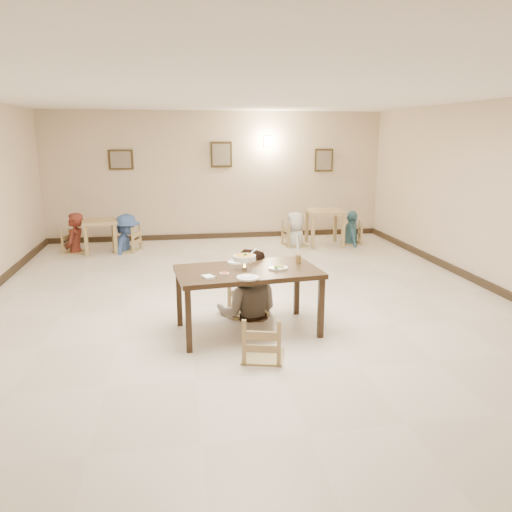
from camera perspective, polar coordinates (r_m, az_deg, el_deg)
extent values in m
plane|color=beige|center=(7.43, -0.83, -5.57)|extent=(10.00, 10.00, 0.00)
plane|color=white|center=(7.04, -0.92, 18.15)|extent=(10.00, 10.00, 0.00)
plane|color=beige|center=(12.02, -4.45, 9.10)|extent=(10.00, 0.00, 10.00)
plane|color=beige|center=(2.40, 17.39, -10.37)|extent=(10.00, 0.00, 10.00)
plane|color=beige|center=(8.63, 26.57, 5.92)|extent=(0.00, 10.00, 10.00)
cube|color=black|center=(12.19, -4.31, 2.33)|extent=(8.00, 0.06, 0.12)
cube|color=black|center=(8.89, 25.43, -3.30)|extent=(0.06, 10.00, 0.12)
cube|color=#342611|center=(11.97, -15.20, 10.58)|extent=(0.55, 0.03, 0.45)
cube|color=gray|center=(11.95, -15.20, 10.57)|extent=(0.45, 0.01, 0.37)
cube|color=#342611|center=(11.96, -3.99, 11.49)|extent=(0.50, 0.03, 0.60)
cube|color=gray|center=(11.95, -3.98, 11.49)|extent=(0.41, 0.01, 0.49)
cube|color=#342611|center=(12.46, 7.76, 10.79)|extent=(0.45, 0.03, 0.55)
cube|color=gray|center=(12.44, 7.78, 10.79)|extent=(0.37, 0.01, 0.45)
cube|color=#FFD88C|center=(12.11, 1.31, 12.96)|extent=(0.16, 0.05, 0.22)
cube|color=#342213|center=(6.22, -0.95, -1.81)|extent=(1.85, 1.17, 0.06)
cube|color=#342213|center=(5.80, -7.72, -7.39)|extent=(0.07, 0.07, 0.76)
cube|color=#342213|center=(6.21, 7.43, -5.93)|extent=(0.07, 0.07, 0.76)
cube|color=#342213|center=(6.60, -8.78, -4.76)|extent=(0.07, 0.07, 0.76)
cube|color=#342213|center=(6.97, 4.67, -3.66)|extent=(0.07, 0.07, 0.76)
cube|color=tan|center=(6.97, -0.99, -2.61)|extent=(0.51, 0.51, 0.06)
cube|color=tan|center=(5.58, 0.83, -7.34)|extent=(0.46, 0.46, 0.05)
imported|color=gray|center=(6.78, -0.91, 0.80)|extent=(1.04, 0.88, 1.88)
torus|color=silver|center=(6.18, -1.32, -0.50)|extent=(0.22, 0.22, 0.01)
cylinder|color=silver|center=(6.20, -1.32, -1.41)|extent=(0.06, 0.06, 0.03)
cone|color=#FFA526|center=(6.19, -1.32, -1.03)|extent=(0.03, 0.03, 0.05)
cylinder|color=white|center=(6.17, -1.33, -0.21)|extent=(0.28, 0.28, 0.06)
cylinder|color=#B4771A|center=(6.16, -1.33, 0.05)|extent=(0.25, 0.25, 0.01)
sphere|color=#2D7223|center=(6.15, -1.23, 0.19)|extent=(0.04, 0.04, 0.04)
cylinder|color=silver|center=(6.23, -0.40, 0.44)|extent=(0.13, 0.08, 0.09)
cylinder|color=silver|center=(6.25, -0.60, -0.88)|extent=(0.01, 0.01, 0.13)
cylinder|color=silver|center=(6.23, -2.17, -0.94)|extent=(0.01, 0.01, 0.13)
cylinder|color=silver|center=(6.10, -1.19, -1.26)|extent=(0.01, 0.01, 0.13)
cylinder|color=white|center=(6.53, -2.09, -0.71)|extent=(0.27, 0.27, 0.02)
ellipsoid|color=white|center=(6.52, -2.09, -0.65)|extent=(0.18, 0.15, 0.06)
cylinder|color=white|center=(5.82, -0.95, -2.48)|extent=(0.26, 0.26, 0.02)
ellipsoid|color=white|center=(5.82, -0.95, -2.42)|extent=(0.17, 0.15, 0.06)
cylinder|color=white|center=(6.24, 2.55, -1.39)|extent=(0.25, 0.25, 0.02)
sphere|color=#2D7223|center=(6.16, 2.33, -1.36)|extent=(0.04, 0.04, 0.04)
cylinder|color=white|center=(6.01, -3.63, -2.01)|extent=(0.11, 0.11, 0.02)
cylinder|color=#B1330F|center=(6.01, -3.64, -1.92)|extent=(0.09, 0.09, 0.01)
cube|color=white|center=(5.86, -5.49, -2.40)|extent=(0.16, 0.18, 0.03)
cube|color=silver|center=(5.93, -5.09, -2.23)|extent=(0.07, 0.15, 0.01)
cube|color=silver|center=(5.94, -4.83, -2.22)|extent=(0.07, 0.15, 0.01)
cylinder|color=white|center=(6.52, 4.85, -0.21)|extent=(0.07, 0.07, 0.14)
cylinder|color=gold|center=(6.52, 4.85, -0.34)|extent=(0.06, 0.06, 0.10)
cube|color=tan|center=(11.06, -17.48, 3.79)|extent=(0.81, 0.81, 0.06)
cube|color=tan|center=(10.83, -18.82, 1.60)|extent=(0.07, 0.07, 0.64)
cube|color=tan|center=(10.85, -15.76, 1.84)|extent=(0.07, 0.07, 0.64)
cube|color=tan|center=(11.40, -18.88, 2.17)|extent=(0.07, 0.07, 0.64)
cube|color=tan|center=(11.42, -15.96, 2.40)|extent=(0.07, 0.07, 0.64)
cube|color=tan|center=(11.38, 7.89, 5.07)|extent=(0.85, 0.85, 0.06)
cube|color=tan|center=(11.04, 6.51, 2.73)|extent=(0.07, 0.07, 0.74)
cube|color=tan|center=(11.21, 9.93, 2.78)|extent=(0.07, 0.07, 0.74)
cube|color=tan|center=(11.70, 5.81, 3.37)|extent=(0.07, 0.07, 0.74)
cube|color=tan|center=(11.85, 9.04, 3.40)|extent=(0.07, 0.07, 0.74)
cube|color=tan|center=(11.26, -20.05, 2.43)|extent=(0.42, 0.42, 0.05)
cube|color=tan|center=(11.08, -14.62, 2.97)|extent=(0.49, 0.49, 0.05)
cube|color=tan|center=(11.30, 4.53, 3.65)|extent=(0.50, 0.50, 0.05)
cube|color=tan|center=(11.69, 10.90, 3.49)|extent=(0.44, 0.44, 0.05)
imported|color=maroon|center=(11.19, -20.24, 4.65)|extent=(0.52, 0.69, 1.71)
imported|color=#456196|center=(11.03, -14.72, 4.66)|extent=(0.79, 1.14, 1.62)
imported|color=silver|center=(11.25, 4.56, 5.03)|extent=(0.50, 0.76, 1.53)
imported|color=teal|center=(11.63, 10.97, 5.10)|extent=(0.48, 0.94, 1.53)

